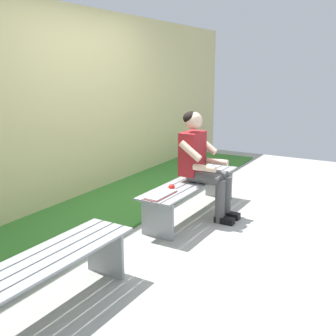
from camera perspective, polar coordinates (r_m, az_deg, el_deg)
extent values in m
cube|color=#9E9E99|center=(3.50, 9.50, -15.71)|extent=(10.00, 7.00, 0.04)
cube|color=#387A2D|center=(4.89, -19.95, -7.10)|extent=(9.00, 2.39, 0.03)
cube|color=#D1C684|center=(5.20, -16.52, 8.27)|extent=(9.50, 0.24, 2.47)
cube|color=gray|center=(4.79, 1.78, -1.63)|extent=(1.79, 0.12, 0.02)
cube|color=gray|center=(4.74, 2.92, -1.81)|extent=(1.79, 0.12, 0.02)
cube|color=gray|center=(4.69, 4.09, -1.99)|extent=(1.79, 0.12, 0.02)
cube|color=gray|center=(4.65, 5.28, -2.18)|extent=(1.79, 0.12, 0.02)
cube|color=gray|center=(5.45, 7.23, -2.11)|extent=(0.03, 0.38, 0.40)
cube|color=gray|center=(4.15, -1.53, -7.26)|extent=(0.03, 0.38, 0.40)
cube|color=gray|center=(3.04, -20.56, -12.05)|extent=(1.71, 0.11, 0.02)
cube|color=gray|center=(2.97, -19.21, -12.63)|extent=(1.71, 0.11, 0.02)
cube|color=gray|center=(2.89, -17.78, -13.24)|extent=(1.71, 0.11, 0.02)
cube|color=gray|center=(2.82, -16.28, -13.87)|extent=(1.71, 0.11, 0.02)
cube|color=gray|center=(3.48, -8.94, -11.73)|extent=(0.03, 0.38, 0.40)
cube|color=maroon|center=(4.67, 3.49, 2.11)|extent=(0.34, 0.20, 0.50)
sphere|color=beige|center=(4.60, 3.67, 6.73)|extent=(0.20, 0.20, 0.20)
ellipsoid|color=black|center=(4.61, 3.34, 7.12)|extent=(0.20, 0.19, 0.15)
cylinder|color=#4C4C4C|center=(4.72, 6.10, -0.92)|extent=(0.13, 0.40, 0.13)
cylinder|color=#4C4C4C|center=(4.57, 5.18, -1.43)|extent=(0.13, 0.40, 0.13)
cylinder|color=#4C4C4C|center=(4.72, 8.25, -4.13)|extent=(0.11, 0.11, 0.49)
cube|color=black|center=(4.77, 8.83, -6.66)|extent=(0.10, 0.22, 0.07)
cylinder|color=#4C4C4C|center=(4.56, 7.39, -4.75)|extent=(0.11, 0.11, 0.49)
cube|color=black|center=(4.61, 8.00, -7.36)|extent=(0.10, 0.22, 0.07)
cylinder|color=beige|center=(4.81, 5.48, 3.27)|extent=(0.08, 0.28, 0.23)
cylinder|color=beige|center=(4.75, 7.02, 0.88)|extent=(0.07, 0.26, 0.07)
cylinder|color=beige|center=(4.44, 3.21, 2.40)|extent=(0.08, 0.28, 0.23)
cylinder|color=beige|center=(4.44, 5.20, -0.02)|extent=(0.07, 0.26, 0.07)
sphere|color=red|center=(4.32, 0.52, -2.75)|extent=(0.07, 0.07, 0.07)
cube|color=white|center=(4.24, -0.27, -3.41)|extent=(0.20, 0.15, 0.02)
cube|color=white|center=(4.07, -1.77, -4.16)|extent=(0.20, 0.15, 0.02)
cube|color=red|center=(4.16, -1.01, -3.89)|extent=(0.41, 0.16, 0.01)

